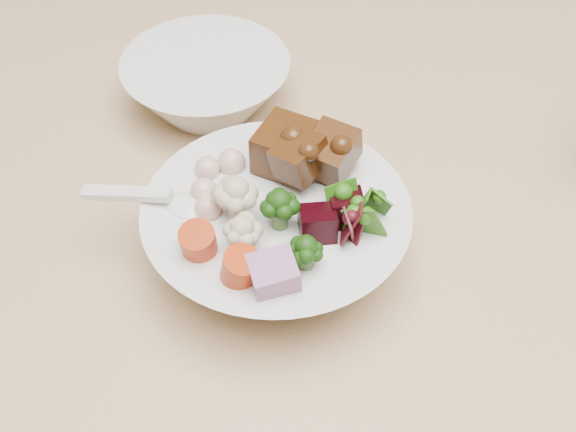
{
  "coord_description": "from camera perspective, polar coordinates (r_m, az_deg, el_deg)",
  "views": [
    {
      "loc": [
        -0.19,
        -0.27,
        1.29
      ],
      "look_at": [
        -0.36,
        0.1,
        0.86
      ],
      "focal_mm": 50.0,
      "sensor_mm": 36.0,
      "label": 1
    }
  ],
  "objects": [
    {
      "name": "chair_far",
      "position": [
        1.44,
        17.52,
        9.32
      ],
      "size": [
        0.43,
        0.43,
        0.83
      ],
      "rotation": [
        0.0,
        0.0,
        -0.12
      ],
      "color": "tan",
      "rests_on": "ground"
    },
    {
      "name": "soup_spoon",
      "position": [
        0.62,
        -8.26,
        0.88
      ],
      "size": [
        0.11,
        0.04,
        0.02
      ],
      "rotation": [
        0.0,
        0.0,
        0.22
      ],
      "color": "silver",
      "rests_on": "food_bowl"
    },
    {
      "name": "food_bowl",
      "position": [
        0.63,
        -0.63,
        -1.08
      ],
      "size": [
        0.21,
        0.21,
        0.11
      ],
      "color": "silver",
      "rests_on": "dining_table"
    },
    {
      "name": "side_bowl",
      "position": [
        0.79,
        -5.79,
        9.25
      ],
      "size": [
        0.16,
        0.16,
        0.05
      ],
      "primitive_type": null,
      "color": "silver",
      "rests_on": "dining_table"
    }
  ]
}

